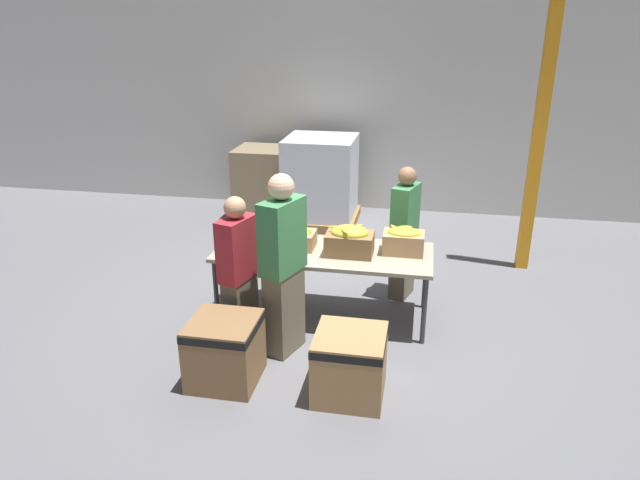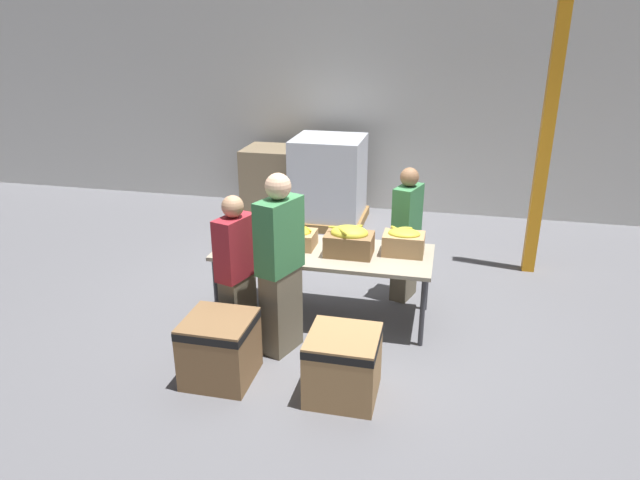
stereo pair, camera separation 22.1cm
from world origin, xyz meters
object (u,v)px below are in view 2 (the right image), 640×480
at_px(donation_bin_0, 220,346).
at_px(banana_box_0, 246,232).
at_px(banana_box_1, 296,237).
at_px(volunteer_1, 280,266).
at_px(pallet_stack_0, 272,182).
at_px(pallet_stack_1, 329,181).
at_px(banana_box_3, 404,242).
at_px(banana_box_2, 349,241).
at_px(volunteer_0, 406,235).
at_px(volunteer_2, 236,273).
at_px(sorting_table, 324,255).
at_px(support_pillar, 550,112).
at_px(donation_bin_1, 343,363).

bearing_deg(donation_bin_0, banana_box_0, 98.23).
xyz_separation_m(banana_box_1, volunteer_1, (0.06, -0.79, 0.01)).
bearing_deg(pallet_stack_0, pallet_stack_1, -11.09).
bearing_deg(banana_box_1, banana_box_3, 2.82).
distance_m(banana_box_2, donation_bin_0, 1.68).
distance_m(volunteer_0, volunteer_2, 2.03).
height_order(sorting_table, volunteer_0, volunteer_0).
relative_size(banana_box_2, support_pillar, 0.12).
bearing_deg(volunteer_2, volunteer_1, -72.96).
xyz_separation_m(support_pillar, pallet_stack_1, (-2.88, 1.25, -1.34)).
relative_size(donation_bin_1, pallet_stack_0, 0.53).
bearing_deg(sorting_table, support_pillar, 37.68).
height_order(banana_box_1, pallet_stack_1, pallet_stack_1).
bearing_deg(volunteer_1, banana_box_1, 24.11).
xyz_separation_m(sorting_table, banana_box_1, (-0.30, 0.05, 0.16)).
height_order(volunteer_0, support_pillar, support_pillar).
height_order(banana_box_1, donation_bin_0, banana_box_1).
bearing_deg(pallet_stack_1, support_pillar, -23.47).
relative_size(banana_box_0, banana_box_3, 1.00).
bearing_deg(donation_bin_1, banana_box_1, 119.12).
height_order(volunteer_1, pallet_stack_0, volunteer_1).
relative_size(banana_box_0, pallet_stack_0, 0.38).
height_order(banana_box_1, volunteer_1, volunteer_1).
relative_size(banana_box_2, volunteer_1, 0.27).
height_order(banana_box_3, volunteer_1, volunteer_1).
relative_size(banana_box_0, banana_box_2, 0.87).
height_order(banana_box_2, banana_box_3, banana_box_2).
bearing_deg(banana_box_1, volunteer_2, -115.24).
bearing_deg(sorting_table, banana_box_2, -9.02).
bearing_deg(banana_box_1, pallet_stack_0, 111.93).
bearing_deg(banana_box_1, volunteer_1, -85.75).
distance_m(banana_box_3, volunteer_1, 1.35).
relative_size(volunteer_1, pallet_stack_0, 1.59).
distance_m(banana_box_1, support_pillar, 3.31).
bearing_deg(donation_bin_0, donation_bin_1, 0.00).
height_order(banana_box_2, volunteer_1, volunteer_1).
xyz_separation_m(banana_box_2, pallet_stack_1, (-0.87, 3.06, -0.25)).
relative_size(banana_box_3, donation_bin_0, 0.70).
relative_size(sorting_table, support_pillar, 0.56).
bearing_deg(volunteer_1, banana_box_3, -31.35).
bearing_deg(banana_box_2, pallet_stack_0, 119.62).
bearing_deg(volunteer_2, banana_box_2, -36.65).
bearing_deg(banana_box_3, volunteer_2, -150.32).
bearing_deg(pallet_stack_1, donation_bin_0, -90.55).
bearing_deg(volunteer_0, volunteer_1, -19.04).
xyz_separation_m(sorting_table, donation_bin_1, (0.46, -1.33, -0.39)).
bearing_deg(banana_box_0, banana_box_2, 0.33).
distance_m(banana_box_0, volunteer_2, 0.73).
bearing_deg(donation_bin_0, pallet_stack_1, 89.45).
xyz_separation_m(volunteer_0, pallet_stack_1, (-1.39, 2.37, -0.10)).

